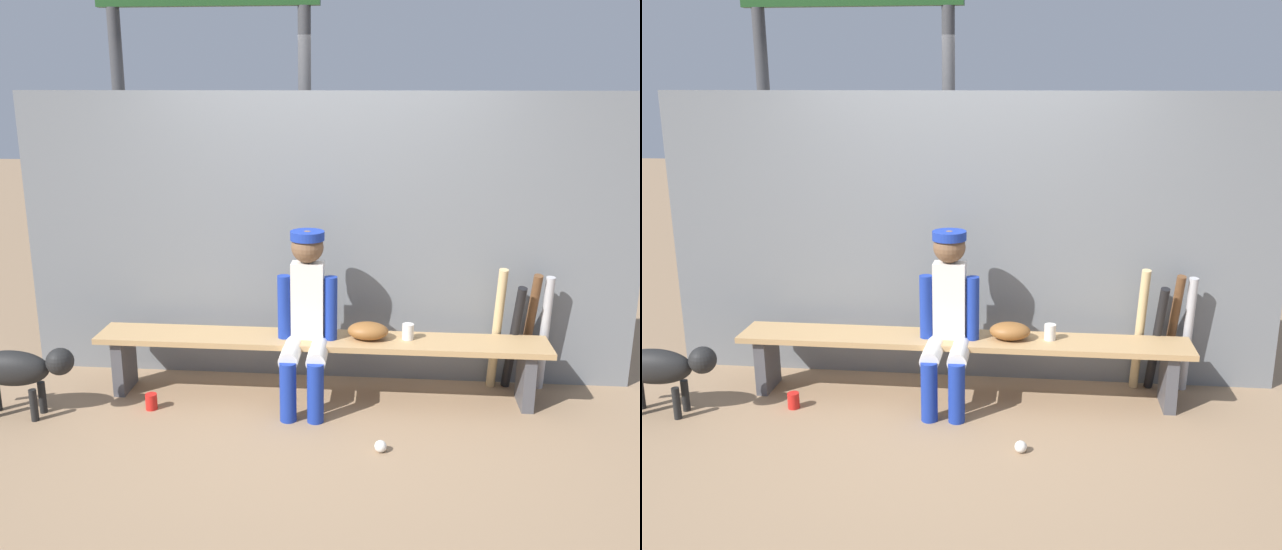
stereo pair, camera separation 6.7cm
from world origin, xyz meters
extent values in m
plane|color=#937556|center=(0.00, 0.00, 0.00)|extent=(30.00, 30.00, 0.00)
cube|color=slate|center=(0.00, 0.39, 1.05)|extent=(4.46, 0.03, 2.10)
cube|color=tan|center=(0.00, 0.00, 0.43)|extent=(3.13, 0.36, 0.04)
cube|color=#4C4C51|center=(-1.42, 0.00, 0.20)|extent=(0.08, 0.29, 0.41)
cube|color=#4C4C51|center=(1.42, 0.00, 0.20)|extent=(0.08, 0.29, 0.41)
cube|color=silver|center=(-0.08, 0.00, 0.71)|extent=(0.22, 0.13, 0.53)
sphere|color=brown|center=(-0.08, 0.00, 1.09)|extent=(0.22, 0.22, 0.22)
cylinder|color=#193399|center=(-0.08, 0.00, 1.17)|extent=(0.23, 0.23, 0.06)
cylinder|color=silver|center=(-0.17, -0.19, 0.41)|extent=(0.13, 0.38, 0.13)
cylinder|color=#193399|center=(-0.17, -0.38, 0.20)|extent=(0.11, 0.11, 0.41)
cylinder|color=#193399|center=(-0.24, -0.02, 0.66)|extent=(0.09, 0.09, 0.45)
cylinder|color=silver|center=(0.01, -0.19, 0.41)|extent=(0.13, 0.38, 0.13)
cylinder|color=#193399|center=(0.01, -0.38, 0.20)|extent=(0.11, 0.11, 0.41)
cylinder|color=#193399|center=(0.08, -0.02, 0.66)|extent=(0.09, 0.09, 0.45)
ellipsoid|color=brown|center=(0.33, 0.00, 0.51)|extent=(0.28, 0.20, 0.12)
cylinder|color=tan|center=(1.24, 0.23, 0.46)|extent=(0.09, 0.21, 0.93)
cylinder|color=black|center=(1.36, 0.21, 0.41)|extent=(0.11, 0.26, 0.81)
cylinder|color=brown|center=(1.48, 0.31, 0.44)|extent=(0.11, 0.26, 0.88)
cylinder|color=#B7B7BC|center=(1.58, 0.27, 0.43)|extent=(0.08, 0.14, 0.86)
sphere|color=white|center=(0.43, -0.74, 0.04)|extent=(0.07, 0.07, 0.07)
cylinder|color=red|center=(-1.13, -0.30, 0.06)|extent=(0.08, 0.08, 0.11)
cylinder|color=silver|center=(0.61, 0.02, 0.50)|extent=(0.08, 0.08, 0.11)
cylinder|color=#3F3F42|center=(-1.69, 1.00, 1.35)|extent=(0.10, 0.10, 2.71)
cylinder|color=#3F3F42|center=(-0.21, 1.00, 1.35)|extent=(0.10, 0.10, 2.71)
ellipsoid|color=black|center=(-2.00, -0.48, 0.34)|extent=(0.52, 0.20, 0.24)
sphere|color=black|center=(-1.66, -0.48, 0.40)|extent=(0.18, 0.18, 0.18)
cylinder|color=black|center=(-1.84, -0.42, 0.11)|extent=(0.05, 0.05, 0.22)
cylinder|color=black|center=(-1.84, -0.54, 0.11)|extent=(0.05, 0.05, 0.22)
camera|label=1|loc=(0.42, -4.57, 2.16)|focal=39.56mm
camera|label=2|loc=(0.49, -4.57, 2.16)|focal=39.56mm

